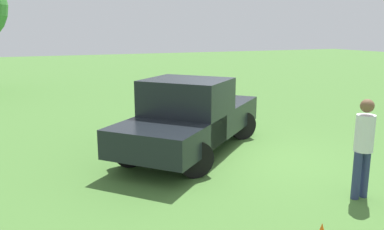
{
  "coord_description": "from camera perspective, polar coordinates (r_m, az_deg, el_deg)",
  "views": [
    {
      "loc": [
        4.65,
        7.63,
        2.91
      ],
      "look_at": [
        0.91,
        -0.91,
        0.9
      ],
      "focal_mm": 37.17,
      "sensor_mm": 36.0,
      "label": 1
    }
  ],
  "objects": [
    {
      "name": "ground_plane",
      "position": [
        9.4,
        7.4,
        -5.98
      ],
      "size": [
        80.0,
        80.0,
        0.0
      ],
      "primitive_type": "plane",
      "color": "#477533"
    },
    {
      "name": "pickup_truck",
      "position": [
        9.42,
        -0.32,
        -0.0
      ],
      "size": [
        4.88,
        4.65,
        1.8
      ],
      "rotation": [
        0.0,
        0.0,
        3.88
      ],
      "color": "black",
      "rests_on": "ground_plane"
    },
    {
      "name": "person_bystander",
      "position": [
        7.45,
        23.42,
        -3.69
      ],
      "size": [
        0.34,
        0.32,
        1.77
      ],
      "rotation": [
        0.0,
        0.0,
        4.72
      ],
      "color": "navy",
      "rests_on": "ground_plane"
    }
  ]
}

